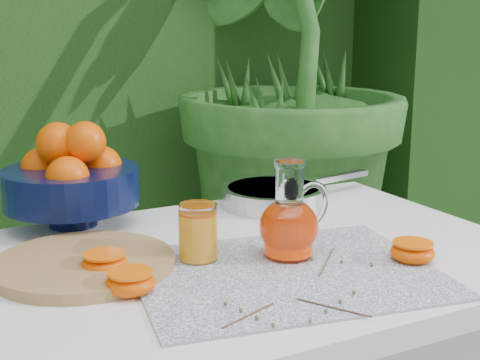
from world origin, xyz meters
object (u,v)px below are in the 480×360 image
white_table (245,297)px  saute_pan (275,195)px  fruit_bowl (71,178)px  juice_pitcher (290,224)px  cutting_board (84,264)px

white_table → saute_pan: size_ratio=2.37×
fruit_bowl → saute_pan: (0.43, -0.06, -0.07)m
fruit_bowl → juice_pitcher: fruit_bowl is taller
white_table → juice_pitcher: 0.16m
fruit_bowl → saute_pan: bearing=-7.9°
white_table → saute_pan: bearing=50.5°
cutting_board → saute_pan: saute_pan is taller
cutting_board → fruit_bowl: bearing=79.7°
cutting_board → fruit_bowl: size_ratio=0.89×
fruit_bowl → juice_pitcher: size_ratio=2.00×
white_table → fruit_bowl: size_ratio=2.96×
saute_pan → cutting_board: bearing=-157.7°
cutting_board → juice_pitcher: 0.35m
juice_pitcher → fruit_bowl: bearing=127.6°
saute_pan → juice_pitcher: bearing=-116.1°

